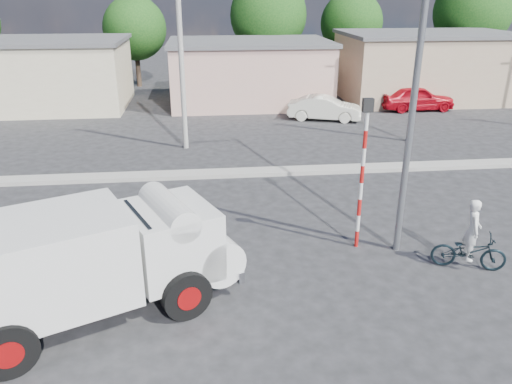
{
  "coord_description": "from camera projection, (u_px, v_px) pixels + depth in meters",
  "views": [
    {
      "loc": [
        -1.11,
        -11.09,
        6.97
      ],
      "look_at": [
        0.38,
        2.84,
        1.3
      ],
      "focal_mm": 35.0,
      "sensor_mm": 36.0,
      "label": 1
    }
  ],
  "objects": [
    {
      "name": "bicycle",
      "position": [
        469.0,
        251.0,
        13.32
      ],
      "size": [
        2.03,
        1.24,
        1.01
      ],
      "primitive_type": "imported",
      "rotation": [
        0.0,
        0.0,
        1.25
      ],
      "color": "black",
      "rests_on": "ground"
    },
    {
      "name": "median",
      "position": [
        233.0,
        173.0,
        20.29
      ],
      "size": [
        40.0,
        0.8,
        0.16
      ],
      "primitive_type": "cube",
      "color": "#99968E",
      "rests_on": "ground"
    },
    {
      "name": "truck",
      "position": [
        97.0,
        258.0,
        11.07
      ],
      "size": [
        6.7,
        4.66,
        2.61
      ],
      "rotation": [
        0.0,
        0.0,
        0.42
      ],
      "color": "black",
      "rests_on": "ground"
    },
    {
      "name": "traffic_pole",
      "position": [
        363.0,
        162.0,
        13.67
      ],
      "size": [
        0.28,
        0.18,
        4.36
      ],
      "color": "red",
      "rests_on": "ground"
    },
    {
      "name": "streetlight",
      "position": [
        410.0,
        76.0,
        12.6
      ],
      "size": [
        2.34,
        0.22,
        9.0
      ],
      "color": "slate",
      "rests_on": "ground"
    },
    {
      "name": "utility_poles",
      "position": [
        297.0,
        59.0,
        22.8
      ],
      "size": [
        35.4,
        0.24,
        8.0
      ],
      "color": "#99968E",
      "rests_on": "ground"
    },
    {
      "name": "building_row",
      "position": [
        236.0,
        70.0,
        32.54
      ],
      "size": [
        37.8,
        7.3,
        4.44
      ],
      "color": "beige",
      "rests_on": "ground"
    },
    {
      "name": "cyclist",
      "position": [
        471.0,
        240.0,
        13.19
      ],
      "size": [
        0.58,
        0.71,
        1.69
      ],
      "primitive_type": "imported",
      "rotation": [
        0.0,
        0.0,
        1.25
      ],
      "color": "white",
      "rests_on": "ground"
    },
    {
      "name": "car_cream",
      "position": [
        325.0,
        108.0,
        28.71
      ],
      "size": [
        4.42,
        2.66,
        1.38
      ],
      "primitive_type": "imported",
      "rotation": [
        0.0,
        0.0,
        1.26
      ],
      "color": "white",
      "rests_on": "ground"
    },
    {
      "name": "ground_plane",
      "position": [
        253.0,
        280.0,
        12.95
      ],
      "size": [
        120.0,
        120.0,
        0.0
      ],
      "primitive_type": "plane",
      "color": "#242527",
      "rests_on": "ground"
    },
    {
      "name": "tree_row",
      "position": [
        264.0,
        19.0,
        37.67
      ],
      "size": [
        43.62,
        7.43,
        8.42
      ],
      "color": "#38281E",
      "rests_on": "ground"
    },
    {
      "name": "car_red",
      "position": [
        417.0,
        98.0,
        31.04
      ],
      "size": [
        4.58,
        1.9,
        1.55
      ],
      "primitive_type": "imported",
      "rotation": [
        0.0,
        0.0,
        1.59
      ],
      "color": "#B50916",
      "rests_on": "ground"
    }
  ]
}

